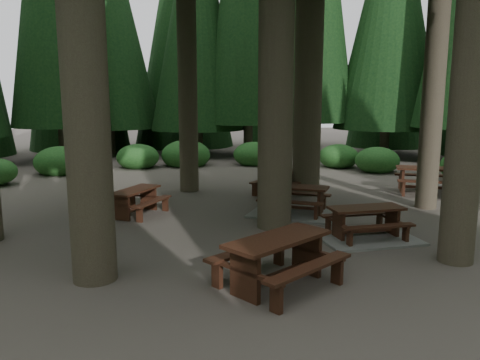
{
  "coord_description": "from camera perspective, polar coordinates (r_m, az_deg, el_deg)",
  "views": [
    {
      "loc": [
        -0.75,
        -10.96,
        3.14
      ],
      "look_at": [
        -0.02,
        0.72,
        1.1
      ],
      "focal_mm": 35.0,
      "sensor_mm": 36.0,
      "label": 1
    }
  ],
  "objects": [
    {
      "name": "ground",
      "position": [
        11.42,
        0.3,
        -6.06
      ],
      "size": [
        80.0,
        80.0,
        0.0
      ],
      "primitive_type": "plane",
      "color": "#4C443D",
      "rests_on": "ground"
    },
    {
      "name": "picnic_table_b",
      "position": [
        13.07,
        -12.65,
        -2.13
      ],
      "size": [
        1.89,
        2.04,
        0.71
      ],
      "rotation": [
        0.0,
        0.0,
        1.14
      ],
      "color": "#351A10",
      "rests_on": "ground"
    },
    {
      "name": "picnic_table_e",
      "position": [
        7.99,
        4.66,
        -8.93
      ],
      "size": [
        2.53,
        2.5,
        0.86
      ],
      "rotation": [
        0.0,
        0.0,
        0.71
      ],
      "color": "#351A10",
      "rests_on": "ground"
    },
    {
      "name": "picnic_table_a",
      "position": [
        11.07,
        15.06,
        -5.65
      ],
      "size": [
        2.41,
        2.11,
        0.73
      ],
      "rotation": [
        0.0,
        0.0,
        0.17
      ],
      "color": "gray",
      "rests_on": "ground"
    },
    {
      "name": "shrub_ring",
      "position": [
        12.11,
        3.4,
        -3.2
      ],
      "size": [
        23.86,
        24.64,
        1.49
      ],
      "color": "#206022",
      "rests_on": "ground"
    },
    {
      "name": "picnic_table_c",
      "position": [
        13.02,
        6.66,
        -2.94
      ],
      "size": [
        2.85,
        2.65,
        0.78
      ],
      "rotation": [
        0.0,
        0.0,
        -0.41
      ],
      "color": "gray",
      "rests_on": "ground"
    },
    {
      "name": "picnic_table_f",
      "position": [
        15.54,
        4.97,
        0.09
      ],
      "size": [
        2.16,
        2.24,
        0.76
      ],
      "rotation": [
        0.0,
        0.0,
        0.97
      ],
      "color": "#351A10",
      "rests_on": "ground"
    },
    {
      "name": "picnic_table_d",
      "position": [
        16.85,
        21.91,
        0.44
      ],
      "size": [
        2.42,
        2.17,
        0.88
      ],
      "rotation": [
        0.0,
        0.0,
        -0.31
      ],
      "color": "#351A10",
      "rests_on": "ground"
    }
  ]
}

